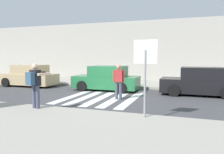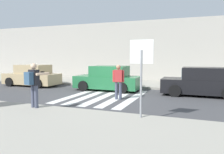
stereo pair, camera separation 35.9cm
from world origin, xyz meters
The scene contains 15 objects.
ground_plane centered at (0.00, 0.00, 0.00)m, with size 120.00×120.00×0.00m, color #424244.
sidewalk_near centered at (0.00, -6.20, 0.07)m, with size 60.00×6.00×0.14m, color #9E998C.
sidewalk_far centered at (0.00, 6.00, 0.07)m, with size 60.00×4.80×0.14m, color #9E998C.
building_facade_far centered at (0.00, 10.40, 2.63)m, with size 56.00×4.00×5.27m, color #ADA89E.
crosswalk_stripe_0 centered at (-1.60, 0.20, 0.00)m, with size 0.44×5.20×0.01m, color silver.
crosswalk_stripe_1 centered at (-0.80, 0.20, 0.00)m, with size 0.44×5.20×0.01m, color silver.
crosswalk_stripe_2 centered at (0.00, 0.20, 0.00)m, with size 0.44×5.20×0.01m, color silver.
crosswalk_stripe_3 centered at (0.80, 0.20, 0.00)m, with size 0.44×5.20×0.01m, color silver.
crosswalk_stripe_4 centered at (1.60, 0.20, 0.00)m, with size 0.44×5.20×0.01m, color silver.
stop_sign centered at (2.91, -3.56, 1.97)m, with size 0.76×0.08×2.52m.
photographer_with_backpack centered at (-1.28, -3.73, 1.17)m, with size 0.69×0.92×1.72m.
pedestrian_crossing centered at (0.98, -0.30, 0.97)m, with size 0.57×0.30×1.72m.
parked_car_tan centered at (-6.62, 2.30, 0.73)m, with size 4.10×1.92×1.55m.
parked_car_green centered at (-0.63, 2.30, 0.73)m, with size 4.10×1.92×1.55m.
parked_car_black centered at (4.85, 2.30, 0.73)m, with size 4.10×1.92×1.55m.
Camera 1 is at (4.20, -10.55, 2.10)m, focal length 35.00 mm.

